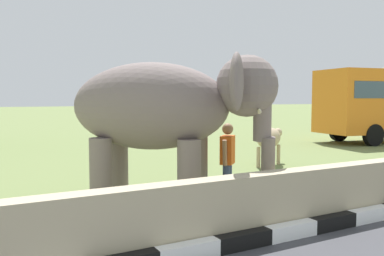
% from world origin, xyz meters
% --- Properties ---
extents(barrier_parapet, '(28.00, 0.36, 1.00)m').
position_xyz_m(barrier_parapet, '(2.00, 4.53, 0.50)').
color(barrier_parapet, tan).
rests_on(barrier_parapet, ground_plane).
extents(elephant, '(3.92, 3.70, 2.97)m').
position_xyz_m(elephant, '(3.69, 6.71, 1.96)').
color(elephant, slate).
rests_on(elephant, ground_plane).
extents(person_handler, '(0.54, 0.53, 1.66)m').
position_xyz_m(person_handler, '(4.92, 6.49, 0.93)').
color(person_handler, navy).
rests_on(person_handler, ground_plane).
extents(cow_near, '(1.82, 1.36, 1.23)m').
position_xyz_m(cow_near, '(8.70, 9.77, 0.87)').
color(cow_near, tan).
rests_on(cow_near, ground_plane).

